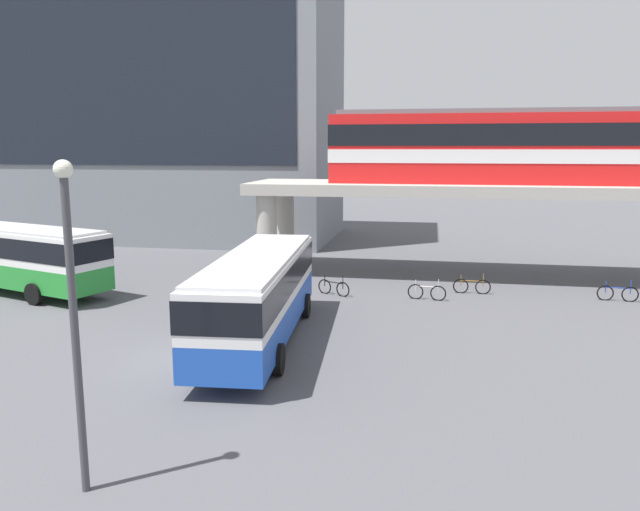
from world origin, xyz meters
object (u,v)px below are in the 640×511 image
Objects in this scene: station_building at (164,98)px; bus_secondary at (13,252)px; bicycle_brown at (472,286)px; train at (511,146)px; bicycle_silver at (427,292)px; pedestrian_near_building at (255,267)px; bicycle_blue at (618,293)px; bicycle_black at (334,288)px; bus_main at (258,289)px.

bus_secondary is at bearing -87.73° from station_building.
bus_secondary is at bearing -170.63° from bicycle_brown.
train reaches higher than bicycle_silver.
pedestrian_near_building reaches higher than bicycle_brown.
train is at bearing 136.29° from bicycle_blue.
train is at bearing 33.24° from bicycle_black.
bicycle_black is (-8.49, -5.57, -6.70)m from train.
bicycle_black is at bearing -166.99° from bicycle_brown.
bus_secondary is (-23.96, -7.69, -5.07)m from train.
bicycle_blue is (28.52, 3.34, -1.63)m from bus_secondary.
bus_main is at bearing -72.67° from pedestrian_near_building.
bus_main is (-9.99, -13.21, -5.07)m from train.
bicycle_brown is 1.09× the size of bicycle_black.
bicycle_blue is at bearing 5.31° from bicycle_black.
bus_main is at bearing -101.11° from bicycle_black.
bus_main is at bearing -127.11° from train.
bus_secondary is at bearing -173.33° from bicycle_blue.
bus_main is 6.79× the size of bicycle_black.
bicycle_brown is 1.04× the size of pedestrian_near_building.
bicycle_black and bicycle_blue have the same top height.
bicycle_silver is at bearing -14.06° from pedestrian_near_building.
bus_secondary is 11.78m from pedestrian_near_building.
bicycle_blue is 17.62m from pedestrian_near_building.
bus_main reaches higher than pedestrian_near_building.
bicycle_brown is at bearing -35.28° from station_building.
bicycle_blue is at bearing 31.33° from bus_main.
bicycle_brown is 1.00× the size of bicycle_blue.
bus_main is 6.26× the size of bicycle_blue.
station_building reaches higher than pedestrian_near_building.
train is at bearing 14.87° from pedestrian_near_building.
bicycle_black is 0.96× the size of pedestrian_near_building.
station_building is 35.15m from bicycle_blue.
train is 10.62× the size of bicycle_blue.
bicycle_blue is (8.65, 1.35, 0.00)m from bicycle_silver.
bicycle_brown is at bearing 48.73° from bus_main.
station_building reaches higher than train.
station_building is 30.54m from bus_main.
bicycle_black is (1.50, 7.64, -1.63)m from bus_main.
bicycle_silver is (-4.09, -5.70, -6.70)m from train.
train is 10.61× the size of bicycle_brown.
bus_secondary is at bearing 158.44° from bus_main.
station_building is 14.78× the size of bicycle_brown.
bicycle_blue is at bearing 6.67° from bus_secondary.
bus_secondary reaches higher than bicycle_silver.
station_building is 27.78m from train.
station_building is at bearing 144.72° from bicycle_brown.
bicycle_brown is (22.79, -16.12, -10.38)m from station_building.
pedestrian_near_building is (10.93, 4.23, -1.18)m from bus_secondary.
bicycle_black is at bearing 78.89° from bus_main.
bicycle_brown is at bearing 37.65° from bicycle_silver.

